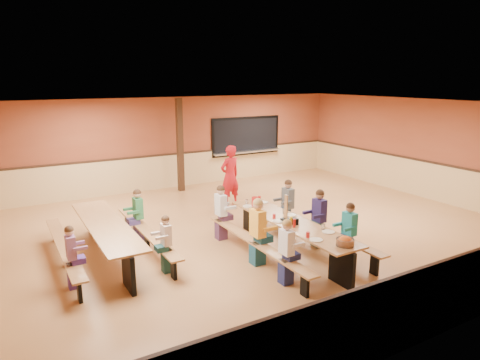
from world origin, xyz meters
TOP-DOWN VIEW (x-y plane):
  - ground at (0.00, 0.00)m, footprint 12.00×12.00m
  - room_envelope at (0.00, 0.00)m, footprint 12.04×10.04m
  - kitchen_pass_through at (2.60, 4.96)m, footprint 2.78×0.28m
  - structural_post at (-0.20, 4.40)m, footprint 0.18×0.18m
  - cafeteria_table_main at (-0.24, -1.60)m, footprint 1.91×3.70m
  - cafeteria_table_second at (-3.57, 0.12)m, footprint 1.91×3.70m
  - seated_child_white_left at (-1.06, -2.60)m, footprint 0.36×0.29m
  - seated_adult_yellow at (-1.06, -1.65)m, footprint 0.43×0.35m
  - seated_child_grey_left at (-1.06, -0.08)m, footprint 0.39×0.32m
  - seated_child_teal_right at (0.59, -2.44)m, footprint 0.37×0.30m
  - seated_child_navy_right at (0.59, -1.52)m, footprint 0.39×0.32m
  - seated_child_char_right at (0.59, -0.38)m, footprint 0.38×0.31m
  - seated_child_purple_sec at (-4.39, -0.87)m, footprint 0.33×0.27m
  - seated_child_green_sec at (-2.74, 0.67)m, footprint 0.37×0.30m
  - seated_child_tan_sec at (-2.74, -1.10)m, footprint 0.32×0.26m
  - standing_woman at (0.36, 2.10)m, footprint 0.72×0.54m
  - punch_pitcher at (-0.33, -0.37)m, footprint 0.16×0.16m
  - chip_bowl at (-0.19, -3.14)m, footprint 0.32×0.32m
  - napkin_dispenser at (-0.29, -1.81)m, footprint 0.10×0.14m
  - condiment_mustard at (-0.37, -1.79)m, footprint 0.06×0.06m
  - condiment_ketchup at (-0.40, -1.94)m, footprint 0.06×0.06m
  - table_paddle at (-0.33, -1.56)m, footprint 0.16×0.16m
  - place_settings at (-0.24, -1.60)m, footprint 0.65×3.30m

SIDE VIEW (x-z plane):
  - ground at x=0.00m, z-range 0.00..0.00m
  - cafeteria_table_main at x=-0.24m, z-range 0.16..0.90m
  - cafeteria_table_second at x=-3.57m, z-range 0.16..0.90m
  - seated_child_tan_sec at x=-2.74m, z-range 0.00..1.11m
  - seated_child_purple_sec at x=-4.39m, z-range 0.00..1.13m
  - seated_child_white_left at x=-1.06m, z-range 0.00..1.19m
  - seated_child_teal_right at x=0.59m, z-range 0.00..1.20m
  - seated_child_green_sec at x=-2.74m, z-range 0.00..1.21m
  - seated_child_char_right at x=0.59m, z-range 0.00..1.24m
  - seated_child_grey_left at x=-1.06m, z-range 0.00..1.24m
  - seated_child_navy_right at x=0.59m, z-range 0.00..1.26m
  - seated_adult_yellow at x=-1.06m, z-range 0.00..1.33m
  - room_envelope at x=0.00m, z-range -0.82..2.20m
  - place_settings at x=-0.24m, z-range 0.74..0.85m
  - napkin_dispenser at x=-0.29m, z-range 0.74..0.87m
  - chip_bowl at x=-0.19m, z-range 0.74..0.89m
  - condiment_mustard at x=-0.37m, z-range 0.74..0.91m
  - condiment_ketchup at x=-0.40m, z-range 0.74..0.91m
  - punch_pitcher at x=-0.33m, z-range 0.74..0.96m
  - table_paddle at x=-0.33m, z-range 0.60..1.16m
  - standing_woman at x=0.36m, z-range 0.00..1.76m
  - kitchen_pass_through at x=2.60m, z-range 0.80..2.18m
  - structural_post at x=-0.20m, z-range 0.00..3.00m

